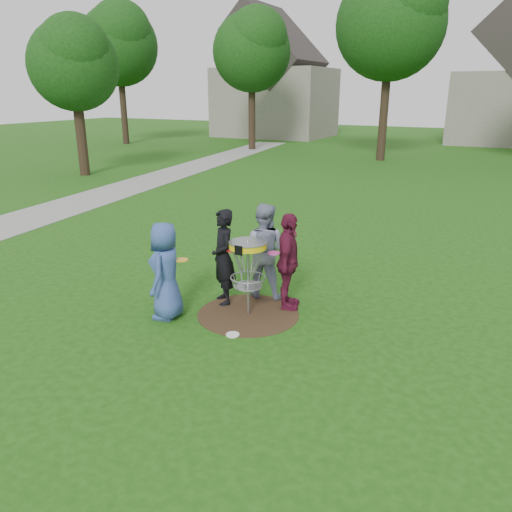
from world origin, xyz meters
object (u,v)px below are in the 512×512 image
at_px(player_maroon, 288,262).
at_px(disc_golf_basket, 248,260).
at_px(player_black, 223,257).
at_px(player_grey, 263,251).
at_px(player_blue, 166,271).

distance_m(player_maroon, disc_golf_basket, 0.78).
relative_size(player_black, disc_golf_basket, 1.28).
xyz_separation_m(player_grey, disc_golf_basket, (0.15, -0.90, 0.11)).
bearing_deg(player_black, player_maroon, 60.63).
distance_m(player_black, player_maroon, 1.19).
bearing_deg(player_black, player_blue, -74.12).
height_order(player_black, disc_golf_basket, player_black).
bearing_deg(player_maroon, player_grey, 46.88).
bearing_deg(disc_golf_basket, player_grey, 99.70).
height_order(player_blue, disc_golf_basket, player_blue).
height_order(player_black, player_maroon, player_black).
bearing_deg(player_black, player_grey, 96.52).
bearing_deg(player_blue, player_black, 135.84).
xyz_separation_m(player_black, disc_golf_basket, (0.66, -0.27, 0.13)).
bearing_deg(player_maroon, disc_golf_basket, 123.10).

